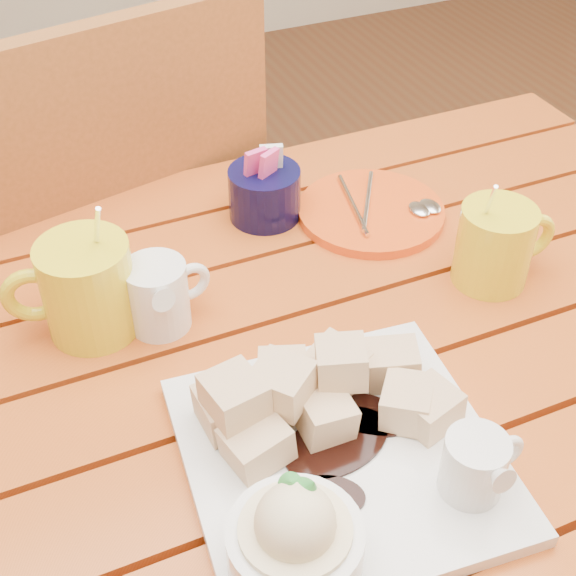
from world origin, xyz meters
name	(u,v)px	position (x,y,z in m)	size (l,w,h in m)	color
table	(297,421)	(0.00, 0.00, 0.64)	(1.20, 0.79, 0.75)	#A84615
dessert_plate	(331,458)	(-0.04, -0.16, 0.78)	(0.30, 0.30, 0.11)	white
coffee_mug_left	(85,288)	(-0.19, 0.13, 0.81)	(0.14, 0.10, 0.16)	yellow
coffee_mug_right	(496,244)	(0.26, 0.02, 0.80)	(0.12, 0.09, 0.14)	yellow
cream_pitcher	(159,294)	(-0.12, 0.10, 0.79)	(0.10, 0.08, 0.08)	white
sugar_caddy	(265,192)	(0.07, 0.25, 0.79)	(0.09, 0.09, 0.10)	black
orange_saucer	(372,211)	(0.19, 0.19, 0.76)	(0.19, 0.19, 0.02)	#EB4D14
chair_far	(104,259)	(-0.11, 0.51, 0.55)	(0.55, 0.55, 0.98)	brown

